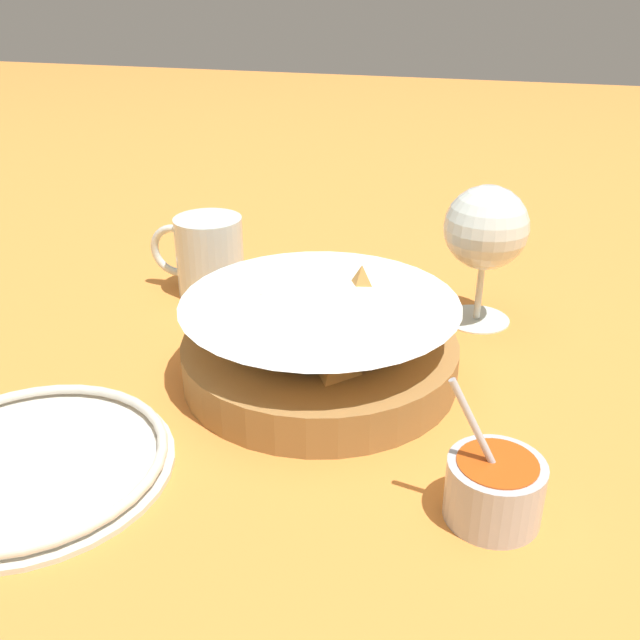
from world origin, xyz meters
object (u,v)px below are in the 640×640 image
object	(u,v)px
wine_glass	(486,232)
beer_mug	(209,258)
sauce_cup	(494,487)
food_basket	(320,344)
side_plate	(31,462)

from	to	relation	value
wine_glass	beer_mug	xyz separation A→B (m)	(0.30, 0.01, -0.06)
beer_mug	sauce_cup	bearing A→B (deg)	138.96
wine_glass	beer_mug	size ratio (longest dim) A/B	1.31
sauce_cup	beer_mug	xyz separation A→B (m)	(0.34, -0.30, 0.02)
food_basket	sauce_cup	distance (m)	0.22
wine_glass	beer_mug	world-z (taller)	wine_glass
side_plate	food_basket	bearing A→B (deg)	-131.30
wine_glass	side_plate	size ratio (longest dim) A/B	0.69
sauce_cup	food_basket	bearing A→B (deg)	-41.70
beer_mug	side_plate	size ratio (longest dim) A/B	0.53
wine_glass	side_plate	bearing A→B (deg)	49.71
side_plate	beer_mug	bearing A→B (deg)	-89.04
food_basket	side_plate	bearing A→B (deg)	48.70
beer_mug	side_plate	distance (m)	0.34
beer_mug	food_basket	bearing A→B (deg)	139.58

